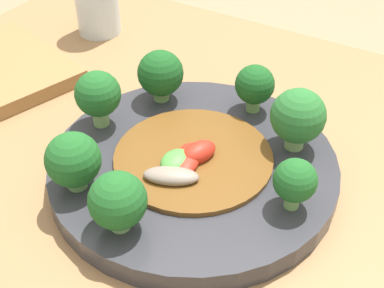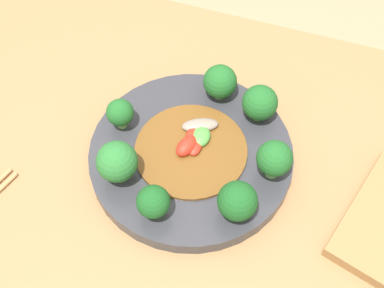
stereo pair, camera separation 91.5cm
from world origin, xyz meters
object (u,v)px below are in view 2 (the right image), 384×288
Objects in this scene: broccoli_west at (120,113)px; broccoli_east at (274,159)px; broccoli_north at (220,82)px; stirfry_center at (193,146)px; broccoli_northeast at (260,103)px; broccoli_south at (153,202)px; broccoli_southwest at (117,162)px; plate at (192,156)px; broccoli_southeast at (237,201)px.

broccoli_east is at bearing -2.51° from broccoli_west.
broccoli_north reaches higher than stirfry_center.
broccoli_south is (-0.09, -0.21, 0.00)m from broccoli_northeast.
broccoli_north is (0.09, 0.19, -0.01)m from broccoli_southwest.
plate is at bearing -179.81° from broccoli_east.
broccoli_west is (-0.19, -0.08, -0.00)m from broccoli_northeast.
broccoli_southwest is 1.05× the size of broccoli_east.
broccoli_southwest reaches higher than broccoli_southeast.
plate is 5.23× the size of broccoli_south.
stirfry_center is at bearing 137.03° from broccoli_southeast.
broccoli_north is (0.12, 0.11, 0.00)m from broccoli_west.
broccoli_east reaches higher than broccoli_southeast.
broccoli_east is at bearing 40.03° from broccoli_south.
broccoli_north is 0.36× the size of stirfry_center.
broccoli_east is at bearing 0.19° from plate.
plate is at bearing -5.28° from broccoli_west.
broccoli_southeast reaches higher than broccoli_north.
broccoli_northeast is at bearing 115.39° from broccoli_east.
broccoli_east is at bearing -2.92° from stirfry_center.
stirfry_center is (0.02, 0.12, -0.03)m from broccoli_south.
broccoli_northeast reaches higher than plate.
broccoli_southeast is at bearing -40.77° from plate.
broccoli_northeast is at bearing 94.68° from broccoli_southeast.
broccoli_south is at bearing -30.01° from broccoli_southwest.
broccoli_north reaches higher than plate.
broccoli_west is (-0.03, 0.09, -0.01)m from broccoli_southwest.
broccoli_southeast reaches higher than stirfry_center.
broccoli_southeast is 0.21m from broccoli_north.
stirfry_center is (-0.01, -0.11, -0.03)m from broccoli_north.
broccoli_south is (0.07, -0.04, -0.01)m from broccoli_southwest.
broccoli_north reaches higher than broccoli_west.
broccoli_west is at bearing 174.72° from plate.
broccoli_west reaches higher than plate.
plate is 4.92× the size of broccoli_northeast.
broccoli_south is 0.13m from stirfry_center.
plate is 4.56× the size of broccoli_east.
broccoli_northeast is at bearing 66.31° from broccoli_south.
stirfry_center is (-0.12, 0.01, -0.03)m from broccoli_east.
broccoli_north is at bearing 84.48° from broccoli_south.
broccoli_south is at bearing -50.95° from broccoli_west.
broccoli_south reaches higher than stirfry_center.
broccoli_east is 1.11× the size of broccoli_north.
broccoli_southeast is 0.38× the size of stirfry_center.
broccoli_southeast reaches higher than broccoli_south.
broccoli_south is 0.35× the size of stirfry_center.
broccoli_southwest is 0.12m from stirfry_center.
broccoli_southwest is 1.20× the size of broccoli_south.
broccoli_southeast is (0.09, -0.08, 0.05)m from plate.
broccoli_east is at bearing 20.10° from broccoli_southwest.
broccoli_west reaches higher than stirfry_center.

